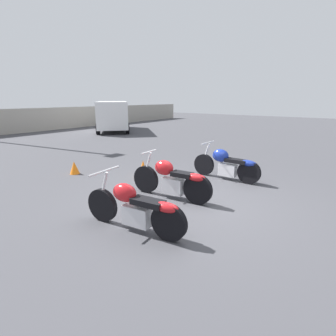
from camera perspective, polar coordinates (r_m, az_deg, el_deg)
ground_plane at (r=5.83m, az=4.83°, el=-7.12°), size 60.00×60.00×0.00m
motorcycle_slot_0 at (r=4.45m, az=-7.16°, el=-8.55°), size 0.73×1.99×0.98m
motorcycle_slot_1 at (r=5.82m, az=0.78°, el=-2.51°), size 0.55×2.01×1.02m
motorcycle_slot_2 at (r=7.37m, az=12.62°, el=0.84°), size 0.68×1.98×0.98m
parked_van at (r=18.73m, az=-11.96°, el=11.33°), size 4.74×4.94×1.97m
traffic_cone_near at (r=8.27m, az=-19.70°, el=0.08°), size 0.28×0.28×0.38m
traffic_cone_far at (r=7.50m, az=-5.43°, el=-0.13°), size 0.28×0.28×0.48m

